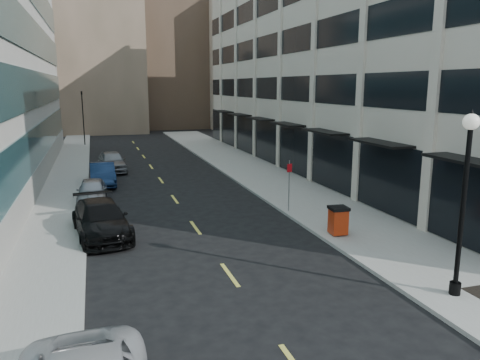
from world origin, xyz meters
TOP-DOWN VIEW (x-y plane):
  - sidewalk_right at (7.50, 20.00)m, footprint 5.00×80.00m
  - sidewalk_left at (-6.50, 20.00)m, footprint 3.00×80.00m
  - building_right at (16.94, 26.99)m, footprint 15.30×46.50m
  - skyline_tan_near at (-4.00, 68.00)m, footprint 14.00×18.00m
  - skyline_brown at (8.00, 72.00)m, footprint 12.00×16.00m
  - skyline_tan_far at (-14.00, 78.00)m, footprint 12.00×14.00m
  - skyline_stone at (18.00, 66.00)m, footprint 10.00×14.00m
  - road_centerline at (0.00, 17.00)m, footprint 0.15×68.20m
  - traffic_signal at (-5.50, 48.00)m, footprint 0.66×0.66m
  - car_black_pickup at (-4.35, 14.00)m, footprint 2.89×5.70m
  - car_silver_sedan at (-4.72, 20.64)m, footprint 1.83×4.17m
  - car_blue_sedan at (-4.04, 25.49)m, footprint 1.71×4.68m
  - car_grey_sedan at (-3.20, 30.69)m, footprint 2.31×4.95m
  - trash_bin at (5.82, 10.61)m, footprint 0.85×0.93m
  - lamppost at (6.40, 4.00)m, footprint 0.49×0.49m
  - sign_post at (5.30, 14.99)m, footprint 0.31×0.13m

SIDE VIEW (x-z plane):
  - road_centerline at x=0.00m, z-range 0.00..0.01m
  - sidewalk_right at x=7.50m, z-range 0.00..0.15m
  - sidewalk_left at x=-6.50m, z-range 0.00..0.15m
  - car_silver_sedan at x=-4.72m, z-range 0.00..1.40m
  - car_blue_sedan at x=-4.04m, z-range 0.00..1.53m
  - car_black_pickup at x=-4.35m, z-range 0.00..1.59m
  - car_grey_sedan at x=-3.20m, z-range 0.00..1.64m
  - trash_bin at x=5.82m, z-range 0.20..1.49m
  - sign_post at x=5.30m, z-range 0.51..3.25m
  - lamppost at x=6.40m, z-range 0.67..6.59m
  - traffic_signal at x=-5.50m, z-range 2.23..9.21m
  - building_right at x=16.94m, z-range -0.13..18.12m
  - skyline_stone at x=18.00m, z-range 0.00..20.00m
  - skyline_tan_far at x=-14.00m, z-range 0.00..22.00m
  - skyline_tan_near at x=-4.00m, z-range 0.00..28.00m
  - skyline_brown at x=8.00m, z-range 0.00..34.00m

